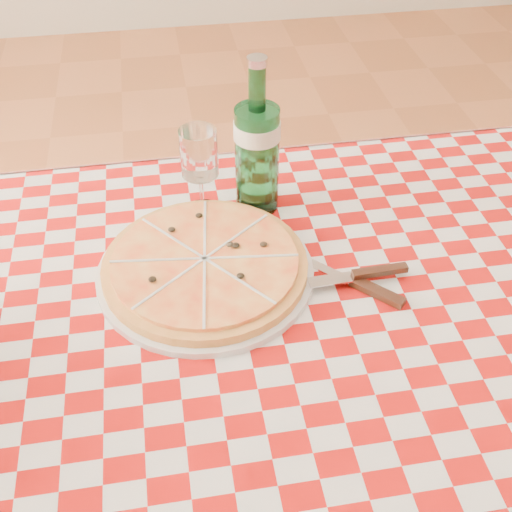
% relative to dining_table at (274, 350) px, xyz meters
% --- Properties ---
extents(dining_table, '(1.20, 0.80, 0.75)m').
position_rel_dining_table_xyz_m(dining_table, '(0.00, 0.00, 0.00)').
color(dining_table, brown).
rests_on(dining_table, ground).
extents(tablecloth, '(1.30, 0.90, 0.01)m').
position_rel_dining_table_xyz_m(tablecloth, '(0.00, 0.00, 0.09)').
color(tablecloth, '#9C0C09').
rests_on(tablecloth, dining_table).
extents(pizza_plate, '(0.39, 0.39, 0.05)m').
position_rel_dining_table_xyz_m(pizza_plate, '(-0.10, 0.09, 0.12)').
color(pizza_plate, gold).
rests_on(pizza_plate, tablecloth).
extents(water_bottle, '(0.10, 0.10, 0.29)m').
position_rel_dining_table_xyz_m(water_bottle, '(0.02, 0.26, 0.24)').
color(water_bottle, '#175F2A').
rests_on(water_bottle, tablecloth).
extents(wine_glass, '(0.08, 0.08, 0.17)m').
position_rel_dining_table_xyz_m(wine_glass, '(-0.08, 0.27, 0.18)').
color(wine_glass, silver).
rests_on(wine_glass, tablecloth).
extents(cutlery, '(0.28, 0.25, 0.03)m').
position_rel_dining_table_xyz_m(cutlery, '(0.13, 0.04, 0.11)').
color(cutlery, silver).
rests_on(cutlery, tablecloth).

